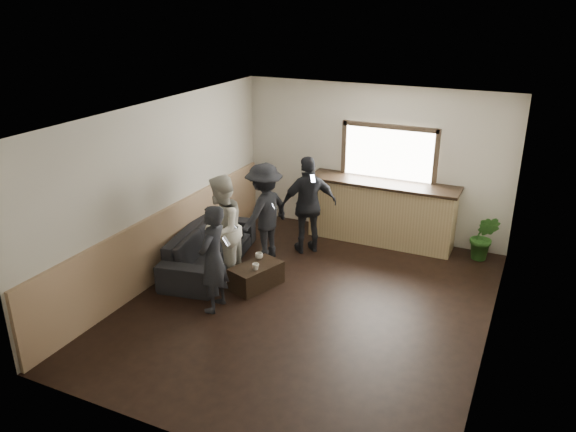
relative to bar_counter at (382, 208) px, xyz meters
The scene contains 12 objects.
ground 2.79m from the bar_counter, 96.35° to the right, with size 5.00×6.00×0.01m, color black.
room_shell 3.00m from the bar_counter, 111.04° to the right, with size 5.01×6.01×2.80m.
bar_counter is the anchor object (origin of this frame).
sofa 3.19m from the bar_counter, 135.85° to the right, with size 2.28×0.89×0.66m, color black.
coffee_table 2.85m from the bar_counter, 116.21° to the right, with size 0.45×0.81×0.36m, color black.
cup_a 2.65m from the bar_counter, 119.80° to the right, with size 0.12×0.12×0.10m, color silver.
cup_b 2.91m from the bar_counter, 113.96° to the right, with size 0.11×0.11×0.10m, color silver.
potted_plant 1.83m from the bar_counter, ahead, with size 0.46×0.37×0.83m, color #2D6623.
person_a 3.67m from the bar_counter, 113.55° to the right, with size 0.48×0.61×1.59m.
person_b 3.13m from the bar_counter, 125.86° to the right, with size 0.82×0.96×1.72m.
person_c 2.23m from the bar_counter, 135.94° to the right, with size 0.87×1.21×1.69m.
person_d 1.44m from the bar_counter, 136.59° to the right, with size 1.05×0.98×1.73m.
Camera 1 is at (2.79, -6.66, 4.23)m, focal length 35.00 mm.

